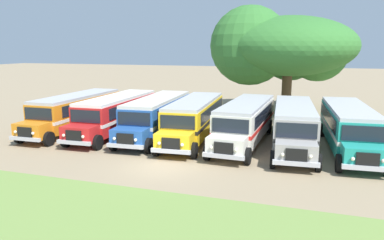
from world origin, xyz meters
TOP-DOWN VIEW (x-y plane):
  - ground_plane at (0.00, 0.00)m, footprint 220.00×220.00m
  - parked_bus_slot_0 at (-10.15, 6.45)m, footprint 2.81×10.86m
  - parked_bus_slot_1 at (-6.57, 6.63)m, footprint 2.94×10.87m
  - parked_bus_slot_2 at (-3.24, 6.88)m, footprint 3.23×10.92m
  - parked_bus_slot_3 at (-0.23, 6.69)m, footprint 3.32×10.93m
  - parked_bus_slot_4 at (3.54, 6.67)m, footprint 3.03×10.89m
  - parked_bus_slot_5 at (6.79, 6.56)m, footprint 3.35×10.94m
  - parked_bus_slot_6 at (10.21, 6.90)m, footprint 3.36×10.94m
  - broad_shade_tree at (4.90, 19.39)m, footprint 13.88×13.11m

SIDE VIEW (x-z plane):
  - ground_plane at x=0.00m, z-range 0.00..0.00m
  - parked_bus_slot_0 at x=-10.15m, z-range 0.17..2.99m
  - parked_bus_slot_1 at x=-6.57m, z-range 0.17..2.99m
  - parked_bus_slot_2 at x=-3.24m, z-range 0.17..2.99m
  - parked_bus_slot_3 at x=-0.23m, z-range 0.17..2.99m
  - parked_bus_slot_4 at x=3.54m, z-range 0.17..2.99m
  - parked_bus_slot_5 at x=6.79m, z-range 0.17..2.99m
  - parked_bus_slot_6 at x=10.21m, z-range 0.17..2.99m
  - broad_shade_tree at x=4.90m, z-range 1.29..11.86m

